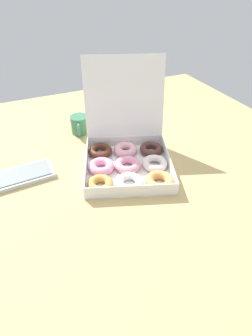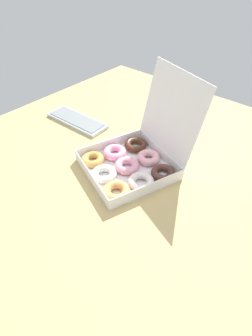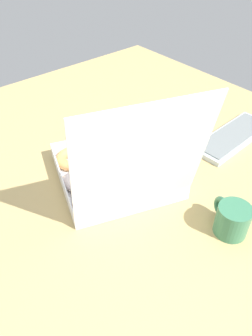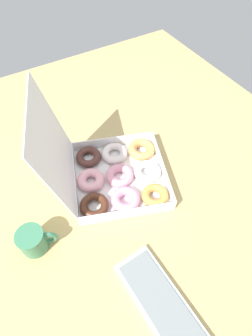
# 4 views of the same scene
# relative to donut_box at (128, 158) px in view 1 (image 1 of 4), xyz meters

# --- Properties ---
(ground_plane) EXTENTS (1.80, 1.80, 0.02)m
(ground_plane) POSITION_rel_donut_box_xyz_m (0.02, 0.02, -0.05)
(ground_plane) COLOR tan
(donut_box) EXTENTS (0.48, 0.52, 0.40)m
(donut_box) POSITION_rel_donut_box_xyz_m (0.00, 0.00, 0.00)
(donut_box) COLOR white
(donut_box) RESTS_ON ground_plane
(keyboard) EXTENTS (0.37, 0.14, 0.02)m
(keyboard) POSITION_rel_donut_box_xyz_m (-0.48, 0.10, -0.03)
(keyboard) COLOR #B5C1C2
(keyboard) RESTS_ON ground_plane
(coffee_mug) EXTENTS (0.09, 0.13, 0.09)m
(coffee_mug) POSITION_rel_donut_box_xyz_m (-0.11, 0.36, 0.01)
(coffee_mug) COLOR #397956
(coffee_mug) RESTS_ON ground_plane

